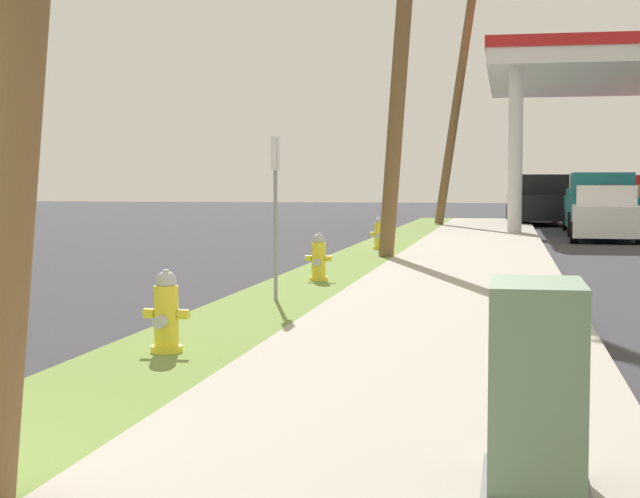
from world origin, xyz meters
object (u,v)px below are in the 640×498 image
fire_hydrant_second (319,260)px  truck_teal_at_forecourt (599,206)px  fire_hydrant_third (379,235)px  utility_cabinet (536,396)px  car_tan_by_near_pump (640,209)px  street_sign_post (275,183)px  car_white_by_far_pump (605,215)px  utility_pole_midground (403,20)px  truck_red_at_far_bay (639,200)px  fire_hydrant_nearest (166,316)px  utility_pole_background (459,89)px  truck_black_on_apron (538,201)px

fire_hydrant_second → truck_teal_at_forecourt: size_ratio=0.14×
fire_hydrant_third → utility_cabinet: 18.10m
fire_hydrant_second → car_tan_by_near_pump: size_ratio=0.16×
street_sign_post → car_tan_by_near_pump: street_sign_post is taller
car_tan_by_near_pump → utility_cabinet: bearing=-98.1°
fire_hydrant_second → car_white_by_far_pump: car_white_by_far_pump is taller
utility_cabinet → car_tan_by_near_pump: bearing=81.9°
street_sign_post → utility_pole_midground: bearing=83.5°
car_white_by_far_pump → truck_red_at_far_bay: bearing=79.2°
car_white_by_far_pump → truck_teal_at_forecourt: size_ratio=0.85×
utility_pole_midground → truck_teal_at_forecourt: size_ratio=1.73×
fire_hydrant_nearest → utility_pole_background: utility_pole_background is taller
fire_hydrant_nearest → truck_black_on_apron: bearing=82.4°
fire_hydrant_third → street_sign_post: street_sign_post is taller
fire_hydrant_second → utility_pole_background: bearing=87.1°
car_tan_by_near_pump → car_white_by_far_pump: bearing=-104.8°
utility_cabinet → utility_pole_background: bearing=93.5°
utility_pole_background → fire_hydrant_nearest: bearing=-92.4°
fire_hydrant_nearest → utility_cabinet: 4.74m
fire_hydrant_nearest → utility_pole_background: size_ratio=0.08×
fire_hydrant_second → fire_hydrant_third: same height
fire_hydrant_nearest → car_tan_by_near_pump: size_ratio=0.16×
fire_hydrant_second → truck_red_at_far_bay: truck_red_at_far_bay is taller
fire_hydrant_nearest → fire_hydrant_third: (0.10, 14.30, 0.00)m
utility_pole_midground → car_tan_by_near_pump: size_ratio=2.04×
fire_hydrant_nearest → truck_teal_at_forecourt: truck_teal_at_forecourt is taller
fire_hydrant_second → car_tan_by_near_pump: 22.55m
fire_hydrant_nearest → fire_hydrant_second: size_ratio=1.00×
utility_cabinet → truck_red_at_far_bay: truck_red_at_far_bay is taller
street_sign_post → fire_hydrant_second: bearing=88.5°
utility_cabinet → truck_teal_at_forecourt: bearing=84.4°
fire_hydrant_second → fire_hydrant_nearest: bearing=-91.0°
fire_hydrant_nearest → utility_cabinet: utility_cabinet is taller
car_white_by_far_pump → truck_teal_at_forecourt: (0.17, 3.90, 0.19)m
utility_cabinet → street_sign_post: size_ratio=0.49×
utility_cabinet → car_white_by_far_pump: (2.61, 24.52, 0.12)m
utility_pole_background → truck_red_at_far_bay: (7.32, 7.16, -4.14)m
truck_teal_at_forecourt → street_sign_post: bearing=-105.8°
car_tan_by_near_pump → car_white_by_far_pump: size_ratio=1.01×
truck_teal_at_forecourt → fire_hydrant_second: bearing=-107.7°
utility_pole_background → truck_teal_at_forecourt: utility_pole_background is taller
truck_teal_at_forecourt → fire_hydrant_third: bearing=-118.9°
fire_hydrant_second → car_tan_by_near_pump: (7.49, 21.27, 0.28)m
utility_cabinet → fire_hydrant_nearest: bearing=131.6°
fire_hydrant_third → fire_hydrant_nearest: bearing=-90.4°
fire_hydrant_nearest → car_white_by_far_pump: 21.76m
fire_hydrant_second → truck_red_at_far_bay: 30.00m
fire_hydrant_nearest → utility_pole_background: (1.21, 28.35, 4.61)m
fire_hydrant_third → street_sign_post: bearing=-90.3°
utility_pole_background → street_sign_post: bearing=-92.7°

